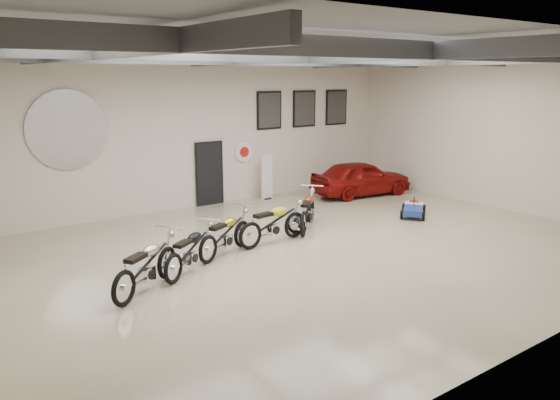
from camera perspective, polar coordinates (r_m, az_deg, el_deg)
floor at (r=13.78m, az=2.96°, el=-5.36°), size 16.00×12.00×0.01m
ceiling at (r=13.11m, az=3.22°, el=15.88°), size 16.00×12.00×0.01m
back_wall at (r=18.23m, az=-9.01°, el=7.02°), size 16.00×0.02×5.00m
right_wall at (r=19.26m, az=21.99°, el=6.56°), size 0.02×12.00×5.00m
ceiling_beams at (r=13.10m, az=3.21°, el=14.79°), size 15.80×11.80×0.32m
door at (r=18.61m, az=-7.41°, el=2.68°), size 0.92×0.08×2.10m
logo_plaque at (r=16.71m, az=-21.32°, el=6.82°), size 2.30×0.06×1.16m
poster_left at (r=19.69m, az=-1.14°, el=9.35°), size 1.05×0.08×1.35m
poster_mid at (r=20.65m, az=2.55°, el=9.51°), size 1.05×0.08×1.35m
poster_right at (r=21.68m, az=5.90°, el=9.61°), size 1.05×0.08×1.35m
oil_sign at (r=19.21m, az=-3.80°, el=5.04°), size 0.72×0.10×0.72m
banner_stand at (r=19.34m, az=-1.37°, el=2.53°), size 0.46×0.19×1.67m
motorcycle_silver at (r=11.43m, az=-13.81°, el=-6.58°), size 2.22×1.80×1.15m
motorcycle_black at (r=12.32m, az=-9.33°, el=-5.15°), size 2.07×1.63×1.06m
motorcycle_gold at (r=13.42m, az=-5.72°, el=-3.46°), size 2.19×1.49×1.10m
motorcycle_yellow at (r=14.24m, az=-0.73°, el=-2.33°), size 2.27×0.92×1.15m
motorcycle_red at (r=15.58m, az=2.89°, el=-1.03°), size 2.07×1.98×1.14m
go_kart at (r=17.68m, az=13.79°, el=-0.63°), size 1.73×1.58×0.59m
vintage_car at (r=20.24m, az=8.47°, el=2.31°), size 2.06×3.97×1.29m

